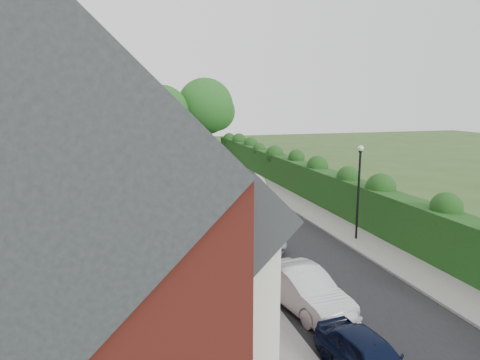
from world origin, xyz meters
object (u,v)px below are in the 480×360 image
Objects in this scene: car_grey at (182,160)px; car_beige at (182,173)px; lamppost at (359,181)px; horse at (261,204)px; car_green at (202,189)px; car_silver_b at (253,232)px; car_white at (213,207)px; car_black at (169,154)px; car_silver_a at (303,289)px; horse_cart at (253,188)px; car_red at (205,180)px; car_navy at (369,359)px.

car_beige is at bearing -108.94° from car_grey.
lamppost is 3.12× the size of horse.
lamppost reaches higher than car_green.
car_beige is 9.31m from car_grey.
car_silver_b is 1.02× the size of car_white.
car_green reaches higher than car_grey.
car_black is 27.54m from horse.
car_silver_a reaches higher than horse.
car_green is 1.25× the size of horse_cart.
car_black is (0.06, 40.10, -0.07)m from car_silver_a.
car_silver_b is 2.96× the size of horse.
lamppost is 20.97m from car_beige.
car_grey is at bearing 87.28° from car_silver_b.
car_red is at bearing -79.18° from car_beige.
horse_cart is at bearing 75.63° from car_navy.
car_navy is 0.83× the size of car_grey.
car_silver_b is 1.16× the size of car_green.
lamppost is at bearing 121.12° from horse.
car_grey is at bearing 95.10° from horse_cart.
horse_cart reaches higher than car_red.
car_silver_b is 18.93m from car_beige.
horse is (3.25, -0.06, 0.00)m from car_white.
car_silver_b is 11.32m from car_green.
car_green is at bearing 116.25° from lamppost.
car_beige is at bearing -77.18° from car_black.
car_red is (0.52, 14.82, 0.04)m from car_silver_b.
car_white reaches higher than car_navy.
car_silver_a reaches higher than car_white.
horse_cart reaches higher than car_black.
car_navy is 0.78× the size of car_white.
car_silver_b is at bearing 82.20° from car_navy.
car_navy is at bearing -76.97° from car_green.
car_black is at bearing 87.67° from car_red.
car_green is at bearing -75.41° from car_black.
car_navy is 2.26× the size of horse.
car_green is at bearing -57.79° from horse.
horse is at bearing -69.36° from car_black.
car_white is at bearing 96.78° from car_silver_b.
car_white is at bearing 85.64° from car_navy.
car_silver_b is 33.05m from car_black.
car_green reaches higher than car_navy.
car_black is at bearing 83.96° from car_navy.
car_silver_b is 14.83m from car_red.
car_beige is at bearing 80.70° from car_silver_a.
car_grey is (-5.00, 29.00, -2.64)m from lamppost.
car_navy is 39.44m from car_grey.
car_green is 0.93× the size of car_grey.
horse_cart reaches higher than car_grey.
horse reaches higher than car_grey.
car_navy is (-5.92, -10.43, -2.66)m from lamppost.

